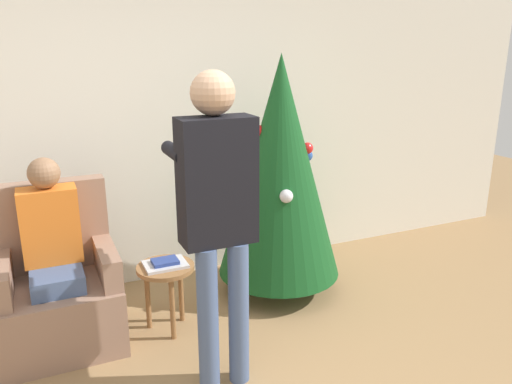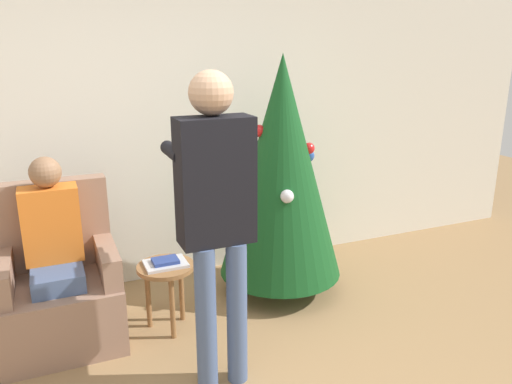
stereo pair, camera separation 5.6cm
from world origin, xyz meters
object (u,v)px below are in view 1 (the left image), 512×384
Objects in this scene: christmas_tree at (280,168)px; side_stool at (166,276)px; person_standing at (218,205)px; person_seated at (53,246)px; armchair at (58,291)px.

side_stool is (-0.99, -0.23, -0.62)m from christmas_tree.
side_stool is at bearing 102.84° from person_standing.
christmas_tree is 1.72m from person_seated.
christmas_tree is at bearing 46.94° from person_standing.
person_seated is 0.76m from side_stool.
christmas_tree is 1.81m from armchair.
armchair is 0.58× the size of person_standing.
person_standing is 0.98m from side_stool.
side_stool is (0.69, -0.17, 0.05)m from armchair.
side_stool is (0.69, -0.14, -0.29)m from person_seated.
person_standing reaches higher than person_seated.
person_standing is at bearing -43.72° from person_seated.
armchair is at bearing 90.00° from person_seated.
christmas_tree is 1.19m from side_stool.
person_standing reaches higher than armchair.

